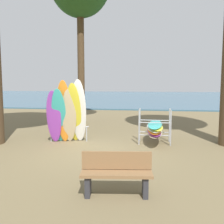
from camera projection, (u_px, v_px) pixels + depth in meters
The scene contains 5 objects.
ground_plane at pixel (98, 151), 8.60m from camera, with size 80.00×80.00×0.00m, color brown.
lake_water at pixel (139, 97), 38.37m from camera, with size 80.00×36.00×0.10m, color #38607A.
leaning_board_pile at pixel (67, 114), 9.65m from camera, with size 1.48×0.93×2.33m.
board_storage_rack at pixel (155, 128), 9.64m from camera, with size 1.15×2.13×1.25m.
park_bench at pixel (117, 173), 5.23m from camera, with size 1.44×0.57×0.85m.
Camera 1 is at (1.63, -8.25, 2.24)m, focal length 42.60 mm.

